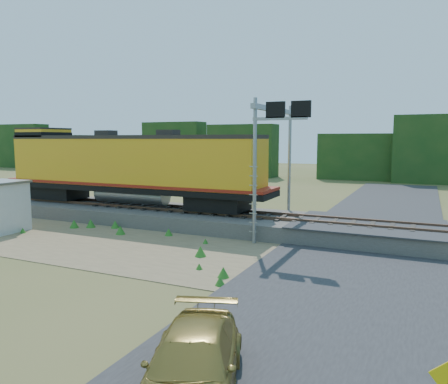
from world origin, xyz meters
The scene contains 11 objects.
ground centered at (0.00, 0.00, 0.00)m, with size 140.00×140.00×0.00m, color #475123.
ballast centered at (0.00, 6.00, 0.40)m, with size 70.00×5.00×0.80m, color slate.
rails centered at (0.00, 6.00, 0.88)m, with size 70.00×1.54×0.16m.
dirt_shoulder centered at (-2.00, 0.50, 0.01)m, with size 26.00×8.00×0.03m, color #8C7754.
road centered at (7.00, 0.74, 0.09)m, with size 7.00×66.00×0.86m.
tree_line_north centered at (0.00, 38.00, 3.07)m, with size 130.00×3.00×6.50m.
weed_clumps centered at (-3.50, 0.10, 0.00)m, with size 15.00×6.20×0.56m, color #2E7320, non-canonical shape.
locomotive centered at (-7.20, 6.00, 3.27)m, with size 18.14×2.77×4.68m.
shed centered at (-10.89, -0.02, 1.38)m, with size 2.34×2.34×2.72m.
signal_gantry centered at (2.55, 5.34, 5.11)m, with size 2.69×6.20×6.78m.
car centered at (5.58, -8.82, 0.62)m, with size 1.75×4.30×1.25m, color olive.
Camera 1 is at (9.43, -15.67, 4.91)m, focal length 35.00 mm.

